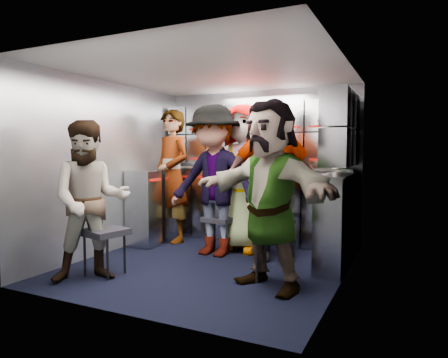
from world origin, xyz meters
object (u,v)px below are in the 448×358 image
at_px(jump_seat_mid_right, 276,223).
at_px(attendant_arc_b, 214,181).
at_px(jump_seat_mid_left, 220,221).
at_px(jump_seat_center, 250,220).
at_px(jump_seat_near_left, 104,234).
at_px(attendant_arc_d, 272,179).
at_px(attendant_standing, 172,176).
at_px(attendant_arc_a, 91,201).
at_px(jump_seat_near_right, 275,240).
at_px(attendant_arc_c, 245,178).
at_px(attendant_arc_e, 270,194).

relative_size(jump_seat_mid_right, attendant_arc_b, 0.24).
height_order(jump_seat_mid_left, jump_seat_center, jump_seat_mid_left).
xyz_separation_m(jump_seat_near_left, attendant_arc_d, (1.31, 1.34, 0.51)).
bearing_deg(attendant_standing, attendant_arc_d, 12.94).
distance_m(attendant_standing, attendant_arc_a, 1.77).
height_order(jump_seat_near_left, jump_seat_near_right, jump_seat_near_left).
xyz_separation_m(attendant_arc_c, attendant_arc_e, (0.74, -1.21, -0.06)).
bearing_deg(jump_seat_near_left, jump_seat_mid_right, 49.15).
height_order(jump_seat_near_right, attendant_arc_a, attendant_arc_a).
relative_size(attendant_arc_b, attendant_arc_c, 0.98).
relative_size(jump_seat_near_left, attendant_arc_a, 0.30).
height_order(jump_seat_near_left, attendant_arc_b, attendant_arc_b).
height_order(jump_seat_center, attendant_arc_c, attendant_arc_c).
xyz_separation_m(jump_seat_mid_left, jump_seat_mid_right, (0.67, 0.17, -0.01)).
bearing_deg(jump_seat_mid_right, attendant_arc_c, 174.23).
bearing_deg(attendant_arc_e, attendant_arc_c, 144.89).
relative_size(attendant_arc_a, attendant_arc_d, 0.84).
distance_m(jump_seat_near_left, attendant_arc_d, 1.94).
distance_m(jump_seat_near_left, attendant_arc_c, 1.86).
height_order(attendant_arc_a, attendant_arc_d, attendant_arc_d).
bearing_deg(attendant_arc_a, attendant_arc_d, 5.68).
bearing_deg(jump_seat_center, attendant_arc_b, -113.17).
distance_m(attendant_arc_c, attendant_arc_e, 1.42).
distance_m(jump_seat_mid_left, attendant_arc_b, 0.54).
distance_m(jump_seat_mid_left, attendant_arc_c, 0.62).
relative_size(jump_seat_mid_right, attendant_standing, 0.24).
xyz_separation_m(jump_seat_mid_left, attendant_standing, (-0.85, 0.23, 0.52)).
bearing_deg(attendant_arc_e, jump_seat_mid_right, 128.27).
distance_m(jump_seat_near_left, jump_seat_near_right, 1.71).
height_order(attendant_arc_c, attendant_arc_e, attendant_arc_c).
relative_size(jump_seat_near_left, attendant_standing, 0.26).
distance_m(jump_seat_near_right, attendant_arc_b, 1.27).
relative_size(attendant_arc_b, attendant_arc_d, 0.97).
bearing_deg(jump_seat_mid_right, jump_seat_near_right, -72.51).
bearing_deg(jump_seat_mid_right, jump_seat_center, 152.57).
distance_m(jump_seat_near_right, attendant_arc_a, 1.81).
relative_size(attendant_standing, attendant_arc_c, 0.99).
xyz_separation_m(attendant_arc_a, attendant_arc_d, (1.31, 1.52, 0.15)).
xyz_separation_m(attendant_arc_d, attendant_arc_e, (0.31, -0.98, -0.07)).
relative_size(attendant_standing, attendant_arc_a, 1.18).
bearing_deg(jump_seat_near_left, jump_seat_center, 63.17).
bearing_deg(jump_seat_near_left, attendant_arc_e, 12.26).
relative_size(attendant_standing, attendant_arc_e, 1.06).
bearing_deg(attendant_arc_e, jump_seat_near_right, 113.35).
bearing_deg(attendant_arc_a, jump_seat_center, 21.91).
distance_m(jump_seat_mid_left, attendant_arc_e, 1.48).
bearing_deg(attendant_arc_d, attendant_arc_b, 164.86).
distance_m(attendant_arc_b, attendant_arc_d, 0.70).
bearing_deg(jump_seat_near_right, jump_seat_mid_left, 140.33).
bearing_deg(jump_seat_center, jump_seat_near_right, -58.46).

